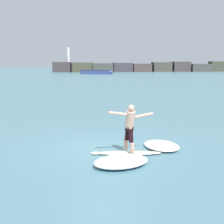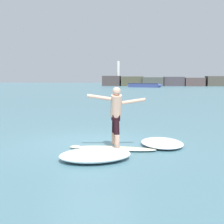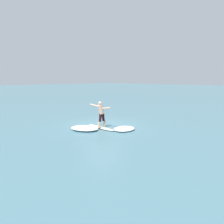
% 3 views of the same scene
% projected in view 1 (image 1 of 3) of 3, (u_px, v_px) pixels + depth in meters
% --- Properties ---
extents(ground_plane, '(200.00, 200.00, 0.00)m').
position_uv_depth(ground_plane, '(104.00, 148.00, 11.01)').
color(ground_plane, slate).
extents(rock_jetty_breakwater, '(41.29, 4.71, 5.56)m').
position_uv_depth(rock_jetty_breakwater, '(138.00, 67.00, 72.70)').
color(rock_jetty_breakwater, '#3D3535').
rests_on(rock_jetty_breakwater, ground).
extents(surfboard, '(2.36, 0.61, 0.23)m').
position_uv_depth(surfboard, '(128.00, 153.00, 10.26)').
color(surfboard, beige).
rests_on(surfboard, ground).
extents(surfer, '(1.49, 0.77, 1.59)m').
position_uv_depth(surfer, '(130.00, 125.00, 10.03)').
color(surfer, tan).
rests_on(surfer, surfboard).
extents(fishing_boat_near_jetty, '(6.88, 3.72, 0.80)m').
position_uv_depth(fishing_boat_near_jetty, '(97.00, 72.00, 61.72)').
color(fishing_boat_near_jetty, navy).
rests_on(fishing_boat_near_jetty, ground).
extents(wave_foam_at_tail, '(2.01, 1.71, 0.25)m').
position_uv_depth(wave_foam_at_tail, '(121.00, 161.00, 9.19)').
color(wave_foam_at_tail, white).
rests_on(wave_foam_at_tail, ground).
extents(wave_foam_at_nose, '(1.47, 1.74, 0.17)m').
position_uv_depth(wave_foam_at_nose, '(161.00, 145.00, 11.00)').
color(wave_foam_at_nose, white).
rests_on(wave_foam_at_nose, ground).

